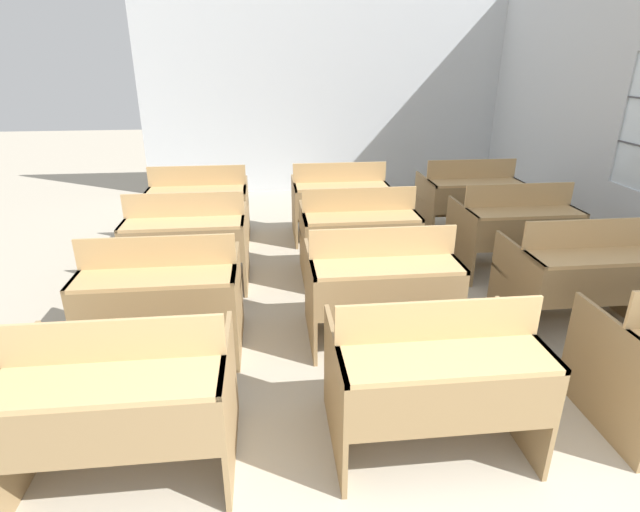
{
  "coord_description": "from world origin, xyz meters",
  "views": [
    {
      "loc": [
        -0.96,
        -0.87,
        2.12
      ],
      "look_at": [
        -0.61,
        2.42,
        0.78
      ],
      "focal_mm": 28.0,
      "sensor_mm": 36.0,
      "label": 1
    }
  ],
  "objects_px": {
    "bench_second_center": "(380,284)",
    "bench_back_center": "(339,201)",
    "bench_third_left": "(188,240)",
    "bench_third_right": "(513,228)",
    "bench_front_left": "(122,398)",
    "bench_third_center": "(358,233)",
    "bench_second_left": "(163,295)",
    "bench_back_right": "(468,197)",
    "bench_back_left": "(200,205)",
    "bench_second_right": "(582,274)",
    "bench_front_center": "(432,375)"
  },
  "relations": [
    {
      "from": "bench_second_center",
      "to": "bench_third_left",
      "type": "bearing_deg",
      "value": 144.1
    },
    {
      "from": "bench_second_center",
      "to": "bench_third_left",
      "type": "relative_size",
      "value": 1.0
    },
    {
      "from": "bench_back_center",
      "to": "bench_back_right",
      "type": "xyz_separation_m",
      "value": [
        1.63,
        0.01,
        0.0
      ]
    },
    {
      "from": "bench_front_center",
      "to": "bench_back_right",
      "type": "height_order",
      "value": "same"
    },
    {
      "from": "bench_third_center",
      "to": "bench_back_center",
      "type": "distance_m",
      "value": 1.2
    },
    {
      "from": "bench_front_center",
      "to": "bench_second_left",
      "type": "relative_size",
      "value": 1.0
    },
    {
      "from": "bench_second_center",
      "to": "bench_third_center",
      "type": "distance_m",
      "value": 1.18
    },
    {
      "from": "bench_front_left",
      "to": "bench_third_left",
      "type": "distance_m",
      "value": 2.38
    },
    {
      "from": "bench_second_right",
      "to": "bench_third_right",
      "type": "bearing_deg",
      "value": 90.85
    },
    {
      "from": "bench_back_left",
      "to": "bench_back_center",
      "type": "relative_size",
      "value": 1.0
    },
    {
      "from": "bench_third_center",
      "to": "bench_third_right",
      "type": "distance_m",
      "value": 1.61
    },
    {
      "from": "bench_second_center",
      "to": "bench_back_left",
      "type": "bearing_deg",
      "value": 124.67
    },
    {
      "from": "bench_front_left",
      "to": "bench_front_center",
      "type": "height_order",
      "value": "same"
    },
    {
      "from": "bench_second_center",
      "to": "bench_second_right",
      "type": "relative_size",
      "value": 1.0
    },
    {
      "from": "bench_back_right",
      "to": "bench_back_left",
      "type": "bearing_deg",
      "value": -179.74
    },
    {
      "from": "bench_back_right",
      "to": "bench_front_center",
      "type": "bearing_deg",
      "value": -114.32
    },
    {
      "from": "bench_front_center",
      "to": "bench_second_center",
      "type": "xyz_separation_m",
      "value": [
        -0.03,
        1.19,
        0.0
      ]
    },
    {
      "from": "bench_second_left",
      "to": "bench_back_left",
      "type": "distance_m",
      "value": 2.39
    },
    {
      "from": "bench_second_left",
      "to": "bench_back_right",
      "type": "xyz_separation_m",
      "value": [
        3.28,
        2.4,
        0.0
      ]
    },
    {
      "from": "bench_front_center",
      "to": "bench_third_left",
      "type": "bearing_deg",
      "value": 124.98
    },
    {
      "from": "bench_back_left",
      "to": "bench_second_left",
      "type": "bearing_deg",
      "value": -90.02
    },
    {
      "from": "bench_front_left",
      "to": "bench_back_left",
      "type": "bearing_deg",
      "value": 90.11
    },
    {
      "from": "bench_front_left",
      "to": "bench_third_right",
      "type": "height_order",
      "value": "same"
    },
    {
      "from": "bench_second_left",
      "to": "bench_third_center",
      "type": "height_order",
      "value": "same"
    },
    {
      "from": "bench_front_center",
      "to": "bench_second_left",
      "type": "bearing_deg",
      "value": 145.02
    },
    {
      "from": "bench_second_right",
      "to": "bench_front_left",
      "type": "bearing_deg",
      "value": -159.64
    },
    {
      "from": "bench_second_left",
      "to": "bench_back_right",
      "type": "height_order",
      "value": "same"
    },
    {
      "from": "bench_front_left",
      "to": "bench_second_right",
      "type": "height_order",
      "value": "same"
    },
    {
      "from": "bench_second_right",
      "to": "bench_back_left",
      "type": "height_order",
      "value": "same"
    },
    {
      "from": "bench_second_right",
      "to": "bench_back_right",
      "type": "relative_size",
      "value": 1.0
    },
    {
      "from": "bench_back_center",
      "to": "bench_front_center",
      "type": "bearing_deg",
      "value": -89.81
    },
    {
      "from": "bench_second_left",
      "to": "bench_second_right",
      "type": "distance_m",
      "value": 3.3
    },
    {
      "from": "bench_front_center",
      "to": "bench_second_right",
      "type": "height_order",
      "value": "same"
    },
    {
      "from": "bench_second_right",
      "to": "bench_back_right",
      "type": "bearing_deg",
      "value": 90.49
    },
    {
      "from": "bench_front_center",
      "to": "bench_third_left",
      "type": "xyz_separation_m",
      "value": [
        -1.65,
        2.36,
        0.0
      ]
    },
    {
      "from": "bench_second_left",
      "to": "bench_back_right",
      "type": "bearing_deg",
      "value": 36.18
    },
    {
      "from": "bench_second_right",
      "to": "bench_back_left",
      "type": "xyz_separation_m",
      "value": [
        -3.3,
        2.35,
        0.0
      ]
    },
    {
      "from": "bench_front_center",
      "to": "bench_back_right",
      "type": "distance_m",
      "value": 3.92
    },
    {
      "from": "bench_third_left",
      "to": "bench_second_right",
      "type": "bearing_deg",
      "value": -19.37
    },
    {
      "from": "bench_third_left",
      "to": "bench_third_right",
      "type": "height_order",
      "value": "same"
    },
    {
      "from": "bench_front_left",
      "to": "bench_third_right",
      "type": "xyz_separation_m",
      "value": [
        3.28,
        2.37,
        0.0
      ]
    },
    {
      "from": "bench_second_right",
      "to": "bench_third_left",
      "type": "relative_size",
      "value": 1.0
    },
    {
      "from": "bench_third_center",
      "to": "bench_back_right",
      "type": "relative_size",
      "value": 1.0
    },
    {
      "from": "bench_front_center",
      "to": "bench_second_right",
      "type": "distance_m",
      "value": 2.03
    },
    {
      "from": "bench_third_left",
      "to": "bench_third_right",
      "type": "bearing_deg",
      "value": -0.06
    },
    {
      "from": "bench_second_center",
      "to": "bench_back_center",
      "type": "height_order",
      "value": "same"
    },
    {
      "from": "bench_second_left",
      "to": "bench_third_left",
      "type": "relative_size",
      "value": 1.0
    },
    {
      "from": "bench_third_center",
      "to": "bench_back_left",
      "type": "relative_size",
      "value": 1.0
    },
    {
      "from": "bench_front_left",
      "to": "bench_third_center",
      "type": "height_order",
      "value": "same"
    },
    {
      "from": "bench_third_center",
      "to": "bench_third_left",
      "type": "bearing_deg",
      "value": -179.86
    }
  ]
}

